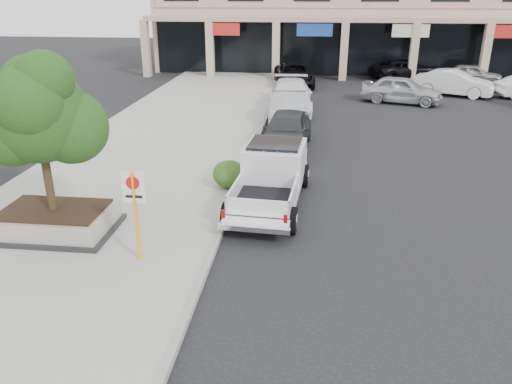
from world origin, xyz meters
TOP-DOWN VIEW (x-y plane):
  - ground at (0.00, 0.00)m, footprint 120.00×120.00m
  - sidewalk at (-5.50, 6.00)m, footprint 8.00×52.00m
  - curb at (-1.55, 6.00)m, footprint 0.20×52.00m
  - strip_mall at (8.00, 33.93)m, footprint 40.55×12.43m
  - planter at (-5.99, 0.37)m, footprint 3.20×2.20m
  - planter_tree at (-5.85, 0.52)m, footprint 2.90×2.55m
  - no_parking_sign at (-3.20, -0.85)m, footprint 0.55×0.09m
  - hedge at (-1.80, 4.16)m, footprint 1.10×0.99m
  - pickup_truck at (-0.35, 3.20)m, footprint 2.48×5.75m
  - curb_car_a at (-0.18, 9.35)m, footprint 2.18×4.76m
  - curb_car_b at (-0.32, 13.05)m, footprint 1.89×4.98m
  - curb_car_c at (-0.37, 16.38)m, footprint 2.60×5.87m
  - curb_car_d at (-0.51, 24.27)m, footprint 3.23×5.81m
  - lot_car_a at (6.11, 19.28)m, footprint 5.03×3.23m
  - lot_car_b at (9.75, 22.02)m, footprint 5.10×3.46m
  - lot_car_d at (7.76, 27.94)m, footprint 5.95×4.43m
  - lot_car_e at (12.18, 26.58)m, footprint 4.33×2.51m

SIDE VIEW (x-z plane):
  - ground at x=0.00m, z-range 0.00..0.00m
  - sidewalk at x=-5.50m, z-range 0.00..0.15m
  - curb at x=-1.55m, z-range 0.00..0.15m
  - planter at x=-5.99m, z-range 0.14..0.82m
  - hedge at x=-1.80m, z-range 0.15..1.08m
  - lot_car_e at x=12.18m, z-range 0.00..1.39m
  - lot_car_d at x=7.76m, z-range 0.00..1.50m
  - curb_car_d at x=-0.51m, z-range 0.00..1.54m
  - curb_car_a at x=-0.18m, z-range 0.00..1.58m
  - lot_car_b at x=9.75m, z-range 0.00..1.59m
  - lot_car_a at x=6.11m, z-range 0.00..1.59m
  - curb_car_b at x=-0.32m, z-range 0.00..1.62m
  - curb_car_c at x=-0.37m, z-range 0.00..1.68m
  - pickup_truck at x=-0.35m, z-range 0.00..1.77m
  - no_parking_sign at x=-3.20m, z-range 0.48..2.78m
  - planter_tree at x=-5.85m, z-range 1.41..5.41m
  - strip_mall at x=8.00m, z-range 0.00..9.50m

